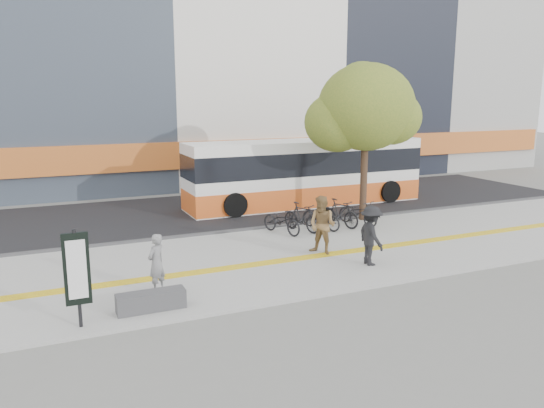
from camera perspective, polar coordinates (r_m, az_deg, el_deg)
name	(u,v)px	position (r m, az deg, el deg)	size (l,w,h in m)	color
ground	(237,282)	(14.92, -3.74, -8.28)	(120.00, 120.00, 0.00)	slate
sidewalk	(220,265)	(16.25, -5.60, -6.49)	(40.00, 7.00, 0.08)	gray
tactile_strip	(225,268)	(15.78, -5.02, -6.85)	(40.00, 0.45, 0.01)	yellow
street	(163,215)	(23.25, -11.51, -1.18)	(40.00, 8.00, 0.06)	black
curb	(188,237)	(19.46, -8.90, -3.44)	(40.00, 0.25, 0.14)	#38383A
bench	(151,301)	(13.07, -12.77, -10.04)	(1.60, 0.45, 0.45)	#38383A
signboard	(77,271)	(12.25, -20.09, -6.68)	(0.55, 0.10, 2.20)	black
street_tree	(364,109)	(21.65, 9.78, 9.94)	(4.40, 3.80, 6.31)	#352118
bus	(306,174)	(24.75, 3.60, 3.17)	(11.20, 2.66, 2.98)	white
bicycle_row	(321,216)	(20.23, 5.25, -1.28)	(4.50, 1.95, 1.07)	black
seated_woman	(156,263)	(14.01, -12.23, -6.19)	(0.56, 0.37, 1.54)	black
pedestrian_tan	(322,225)	(17.01, 5.39, -2.25)	(0.91, 0.71, 1.87)	olive
pedestrian_dark	(371,235)	(16.13, 10.53, -3.31)	(1.16, 0.66, 1.79)	black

